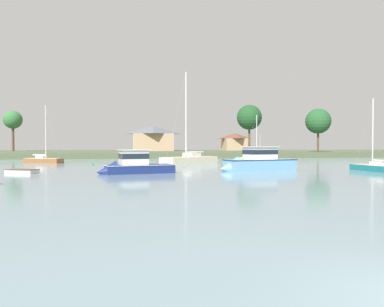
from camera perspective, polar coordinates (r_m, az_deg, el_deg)
far_shore_bank at (r=102.26m, az=-5.48°, el=0.05°), size 215.06×52.93×1.28m
sailboat_wood at (r=61.80m, az=-22.63°, el=-1.20°), size 6.67×4.52×9.69m
sailboat_cream at (r=53.90m, az=-0.36°, el=-1.36°), size 9.47×8.46×14.43m
cruiser_skyblue at (r=40.11m, az=9.85°, el=-1.81°), size 9.50×5.01×4.95m
sailboat_yellow at (r=67.21m, az=10.71°, el=-0.96°), size 6.63×5.44×8.85m
dinghy_white at (r=39.25m, az=-25.47°, el=-2.67°), size 3.44×2.55×0.56m
sailboat_teal at (r=43.11m, az=27.25°, el=-2.29°), size 2.35×6.36×8.30m
cruiser_navy at (r=35.93m, az=-9.63°, el=-2.24°), size 8.01×4.24×4.71m
mooring_buoy_green at (r=52.57m, az=-15.55°, el=-1.73°), size 0.35×0.35×0.40m
shore_tree_inland_a at (r=88.69m, az=9.12°, el=5.69°), size 6.07×6.07×11.45m
shore_tree_left_mid at (r=109.73m, az=-26.65°, el=4.77°), size 4.94×4.94×11.08m
shore_tree_inland_b at (r=91.73m, az=19.46°, el=4.87°), size 6.05×6.05×10.44m
cottage_eastern at (r=106.29m, az=-6.21°, el=2.47°), size 12.43×9.58×7.31m
cottage_hillside at (r=117.13m, az=6.84°, el=1.91°), size 8.27×9.64×5.54m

